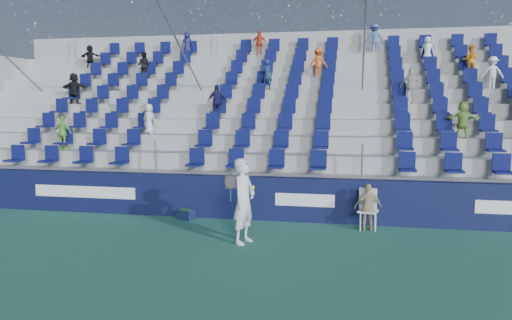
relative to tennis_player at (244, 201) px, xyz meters
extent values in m
plane|color=#307159|center=(-0.33, -0.74, -0.98)|extent=(70.00, 70.00, 0.00)
cube|color=#0F1338|center=(-0.33, 2.41, -0.38)|extent=(24.00, 0.30, 1.20)
cube|color=white|center=(-5.33, 2.25, -0.36)|extent=(3.20, 0.02, 0.34)
cube|color=white|center=(1.17, 2.25, -0.36)|extent=(1.60, 0.02, 0.34)
cube|color=#A3A39E|center=(-0.33, 2.98, -0.38)|extent=(24.00, 0.85, 1.20)
cube|color=#A3A39E|center=(-0.33, 3.83, -0.13)|extent=(24.00, 0.85, 1.70)
cube|color=#A3A39E|center=(-0.33, 4.68, 0.12)|extent=(24.00, 0.85, 2.20)
cube|color=#A3A39E|center=(-0.33, 5.53, 0.37)|extent=(24.00, 0.85, 2.70)
cube|color=#A3A39E|center=(-0.33, 6.38, 0.62)|extent=(24.00, 0.85, 3.20)
cube|color=#A3A39E|center=(-0.33, 7.23, 0.87)|extent=(24.00, 0.85, 3.70)
cube|color=#A3A39E|center=(-0.33, 8.08, 1.12)|extent=(24.00, 0.85, 4.20)
cube|color=#A3A39E|center=(-0.33, 8.93, 1.37)|extent=(24.00, 0.85, 4.70)
cube|color=#A3A39E|center=(-0.33, 9.78, 1.62)|extent=(24.00, 0.85, 5.20)
cube|color=#A3A39E|center=(-0.33, 10.46, 2.12)|extent=(24.00, 0.50, 6.20)
cube|color=#0C1149|center=(-0.33, 2.98, 0.57)|extent=(16.05, 0.50, 0.70)
cube|color=#0C1149|center=(-0.33, 3.83, 1.07)|extent=(16.05, 0.50, 0.70)
cube|color=#0C1149|center=(-0.33, 4.68, 1.57)|extent=(16.05, 0.50, 0.70)
cube|color=#0C1149|center=(-0.33, 5.53, 2.07)|extent=(16.05, 0.50, 0.70)
cube|color=#0C1149|center=(-0.33, 6.38, 2.57)|extent=(16.05, 0.50, 0.70)
cube|color=#0C1149|center=(-0.33, 7.23, 3.07)|extent=(16.05, 0.50, 0.70)
cube|color=#0C1149|center=(-0.33, 8.08, 3.57)|extent=(16.05, 0.50, 0.70)
cube|color=#0C1149|center=(-0.33, 8.93, 4.07)|extent=(16.05, 0.50, 0.70)
cube|color=#0C1149|center=(-0.33, 9.78, 4.57)|extent=(16.05, 0.50, 0.70)
cylinder|color=gray|center=(-3.33, 6.38, 3.37)|extent=(0.06, 7.68, 4.55)
cylinder|color=gray|center=(2.67, 6.38, 3.37)|extent=(0.06, 7.68, 4.55)
cylinder|color=gray|center=(-10.13, 6.38, 3.37)|extent=(0.06, 7.68, 4.55)
imported|color=beige|center=(4.24, 6.33, 2.80)|extent=(0.70, 0.31, 1.17)
imported|color=red|center=(-1.52, 9.73, 4.73)|extent=(0.65, 0.42, 1.03)
imported|color=#E9591B|center=(1.05, 8.03, 3.75)|extent=(0.74, 0.48, 1.07)
imported|color=black|center=(-7.99, 6.33, 2.80)|extent=(1.10, 0.39, 1.17)
imported|color=#79C24D|center=(-6.92, 3.78, 1.27)|extent=(0.67, 0.31, 1.11)
imported|color=white|center=(5.04, 8.88, 4.22)|extent=(0.53, 0.39, 1.00)
imported|color=#88BB4B|center=(5.56, 4.63, 1.75)|extent=(1.03, 0.44, 1.08)
imported|color=#1B1B51|center=(-4.66, 9.73, 4.74)|extent=(0.54, 0.37, 1.06)
imported|color=beige|center=(-4.28, 4.63, 1.72)|extent=(0.56, 0.45, 1.00)
imported|color=#425592|center=(3.13, 9.73, 4.80)|extent=(0.79, 0.51, 1.16)
imported|color=#1C194B|center=(-2.16, 5.48, 2.29)|extent=(0.71, 0.40, 1.15)
imported|color=black|center=(-5.92, 8.03, 3.75)|extent=(0.54, 0.43, 1.08)
imported|color=orange|center=(6.39, 8.03, 3.75)|extent=(0.58, 0.49, 1.07)
imported|color=black|center=(-8.74, 8.88, 4.22)|extent=(0.94, 0.32, 1.00)
imported|color=#19284B|center=(-0.75, 7.18, 3.27)|extent=(0.43, 0.30, 1.11)
imported|color=white|center=(6.93, 7.18, 3.26)|extent=(0.76, 0.52, 1.08)
imported|color=silver|center=(0.00, 0.00, 0.00)|extent=(0.65, 0.82, 1.97)
cylinder|color=navy|center=(-0.25, -0.25, 0.17)|extent=(0.03, 0.03, 0.28)
torus|color=black|center=(-0.25, -0.25, 0.47)|extent=(0.30, 0.17, 0.28)
plane|color=#262626|center=(-0.25, -0.25, 0.47)|extent=(0.30, 0.16, 0.29)
sphere|color=yellow|center=(0.25, -0.20, 0.33)|extent=(0.07, 0.07, 0.07)
sphere|color=yellow|center=(0.25, -0.14, 0.36)|extent=(0.07, 0.07, 0.07)
cube|color=white|center=(2.83, 1.81, -0.51)|extent=(0.56, 0.56, 0.04)
cube|color=white|center=(2.83, 2.03, -0.22)|extent=(0.45, 0.16, 0.56)
cylinder|color=white|center=(2.65, 1.62, -0.76)|extent=(0.03, 0.03, 0.46)
cylinder|color=white|center=(3.02, 1.62, -0.76)|extent=(0.03, 0.03, 0.46)
cylinder|color=white|center=(2.65, 1.99, -0.76)|extent=(0.03, 0.03, 0.46)
cylinder|color=white|center=(3.02, 1.99, -0.76)|extent=(0.03, 0.03, 0.46)
imported|color=tan|center=(2.83, 1.76, -0.39)|extent=(0.75, 0.43, 1.20)
cube|color=#0E1735|center=(-2.11, 2.01, -0.85)|extent=(0.57, 0.48, 0.26)
cube|color=#1E662D|center=(-2.11, 2.01, -0.79)|extent=(0.45, 0.37, 0.16)
camera|label=1|loc=(2.48, -10.96, 2.19)|focal=35.00mm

